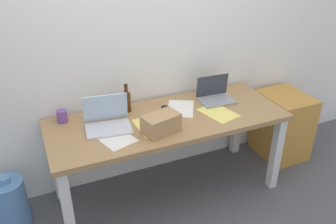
% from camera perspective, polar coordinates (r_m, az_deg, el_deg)
% --- Properties ---
extents(ground_plane, '(8.00, 8.00, 0.00)m').
position_cam_1_polar(ground_plane, '(3.17, -0.00, -12.51)').
color(ground_plane, '#515459').
extents(back_wall, '(5.20, 0.08, 2.60)m').
position_cam_1_polar(back_wall, '(2.90, -3.36, 12.75)').
color(back_wall, white).
rests_on(back_wall, ground).
extents(desk, '(1.85, 0.72, 0.73)m').
position_cam_1_polar(desk, '(2.80, -0.00, -2.59)').
color(desk, '#A37A4C').
rests_on(desk, ground).
extents(laptop_left, '(0.36, 0.29, 0.24)m').
position_cam_1_polar(laptop_left, '(2.64, -9.72, -1.45)').
color(laptop_left, silver).
rests_on(laptop_left, desk).
extents(laptop_right, '(0.30, 0.23, 0.20)m').
position_cam_1_polar(laptop_right, '(3.04, 7.63, 2.65)').
color(laptop_right, gray).
rests_on(laptop_right, desk).
extents(beer_bottle, '(0.06, 0.06, 0.23)m').
position_cam_1_polar(beer_bottle, '(2.83, -6.66, 1.74)').
color(beer_bottle, '#47280F').
rests_on(beer_bottle, desk).
extents(computer_mouse, '(0.09, 0.11, 0.03)m').
position_cam_1_polar(computer_mouse, '(2.86, -0.31, 0.64)').
color(computer_mouse, black).
rests_on(computer_mouse, desk).
extents(cardboard_box, '(0.29, 0.22, 0.14)m').
position_cam_1_polar(cardboard_box, '(2.54, -1.12, -1.85)').
color(cardboard_box, tan).
rests_on(cardboard_box, desk).
extents(coffee_mug, '(0.08, 0.08, 0.09)m').
position_cam_1_polar(coffee_mug, '(2.80, -16.68, -0.64)').
color(coffee_mug, '#724799').
rests_on(coffee_mug, desk).
extents(paper_sheet_front_right, '(0.28, 0.34, 0.00)m').
position_cam_1_polar(paper_sheet_front_right, '(2.85, 8.10, -0.11)').
color(paper_sheet_front_right, '#F4E06B').
rests_on(paper_sheet_front_right, desk).
extents(paper_yellow_folder, '(0.22, 0.30, 0.00)m').
position_cam_1_polar(paper_yellow_folder, '(2.65, -2.70, -2.22)').
color(paper_yellow_folder, '#F4E06B').
rests_on(paper_yellow_folder, desk).
extents(paper_sheet_front_left, '(0.29, 0.35, 0.00)m').
position_cam_1_polar(paper_sheet_front_left, '(2.53, -8.61, -4.05)').
color(paper_sheet_front_left, white).
rests_on(paper_sheet_front_left, desk).
extents(paper_sheet_near_back, '(0.33, 0.36, 0.00)m').
position_cam_1_polar(paper_sheet_near_back, '(2.89, 2.02, 0.58)').
color(paper_sheet_near_back, white).
rests_on(paper_sheet_near_back, desk).
extents(water_cooler_jug, '(0.25, 0.25, 0.45)m').
position_cam_1_polar(water_cooler_jug, '(3.00, -24.03, -13.22)').
color(water_cooler_jug, '#598CC6').
rests_on(water_cooler_jug, ground).
extents(filing_cabinet, '(0.40, 0.48, 0.64)m').
position_cam_1_polar(filing_cabinet, '(3.64, 17.90, -2.04)').
color(filing_cabinet, '#C68938').
rests_on(filing_cabinet, ground).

